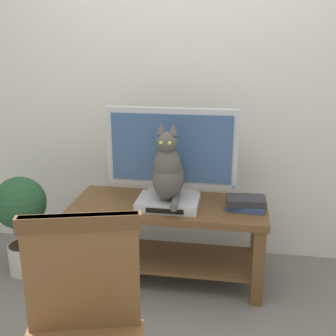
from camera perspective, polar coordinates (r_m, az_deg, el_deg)
ground_plane at (r=2.53m, az=-0.34°, el=-21.08°), size 12.00×12.00×0.00m
back_wall at (r=3.07m, az=3.11°, el=14.05°), size 7.00×0.12×2.80m
tv_stand at (r=2.83m, az=0.16°, el=-7.76°), size 1.23×0.50×0.53m
tv at (r=2.76m, az=0.49°, el=2.17°), size 0.84×0.20×0.60m
media_box at (r=2.70m, az=0.03°, el=-4.59°), size 0.38×0.28×0.06m
cat at (r=2.62m, az=-0.00°, el=-0.38°), size 0.19×0.35×0.49m
wooden_chair at (r=1.71m, az=-11.27°, el=-20.15°), size 0.56×0.56×0.94m
book_stack at (r=2.71m, az=10.21°, el=-4.60°), size 0.25×0.17×0.08m
potted_plant at (r=3.05m, az=-18.81°, el=-5.84°), size 0.35×0.35×0.68m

